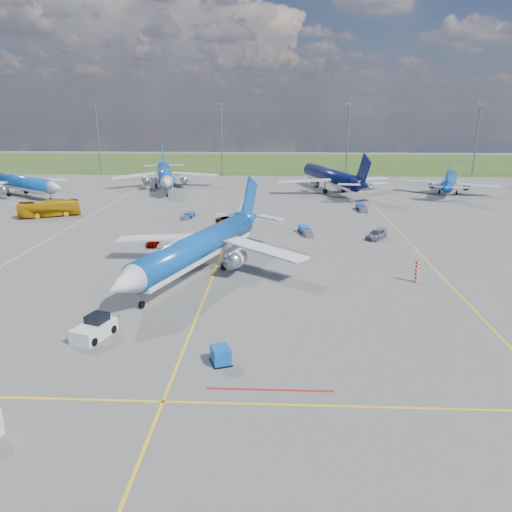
{
  "coord_description": "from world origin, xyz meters",
  "views": [
    {
      "loc": [
        8.49,
        -52.39,
        21.18
      ],
      "look_at": [
        5.85,
        5.25,
        4.0
      ],
      "focal_mm": 35.0,
      "sensor_mm": 36.0,
      "label": 1
    }
  ],
  "objects_px": {
    "apron_bus": "(49,208)",
    "service_car_c": "(376,234)",
    "service_car_b": "(228,221)",
    "baggage_tug_c": "(188,216)",
    "bg_jet_ne": "(448,193)",
    "main_airliner": "(200,273)",
    "bg_jet_n": "(330,191)",
    "baggage_tug_e": "(362,208)",
    "uld_container": "(221,355)",
    "pushback_tug": "(95,329)",
    "warning_post": "(417,271)",
    "bg_jet_nw": "(23,196)",
    "service_car_a": "(153,241)",
    "bg_jet_nnw": "(166,189)",
    "baggage_tug_w": "(306,231)"
  },
  "relations": [
    {
      "from": "main_airliner",
      "to": "service_car_a",
      "type": "xyz_separation_m",
      "value": [
        -9.58,
        13.32,
        0.71
      ]
    },
    {
      "from": "bg_jet_ne",
      "to": "bg_jet_n",
      "type": "bearing_deg",
      "value": 18.23
    },
    {
      "from": "uld_container",
      "to": "baggage_tug_c",
      "type": "xyz_separation_m",
      "value": [
        -13.23,
        58.28,
        -0.25
      ]
    },
    {
      "from": "bg_jet_ne",
      "to": "pushback_tug",
      "type": "xyz_separation_m",
      "value": [
        -61.63,
        -88.09,
        0.85
      ]
    },
    {
      "from": "bg_jet_nnw",
      "to": "pushback_tug",
      "type": "bearing_deg",
      "value": -95.9
    },
    {
      "from": "service_car_c",
      "to": "baggage_tug_c",
      "type": "bearing_deg",
      "value": -168.11
    },
    {
      "from": "uld_container",
      "to": "baggage_tug_c",
      "type": "distance_m",
      "value": 59.77
    },
    {
      "from": "service_car_a",
      "to": "baggage_tug_c",
      "type": "distance_m",
      "value": 20.73
    },
    {
      "from": "service_car_a",
      "to": "baggage_tug_w",
      "type": "bearing_deg",
      "value": 14.79
    },
    {
      "from": "pushback_tug",
      "to": "service_car_a",
      "type": "distance_m",
      "value": 33.18
    },
    {
      "from": "bg_jet_nw",
      "to": "warning_post",
      "type": "bearing_deg",
      "value": -92.82
    },
    {
      "from": "warning_post",
      "to": "apron_bus",
      "type": "xyz_separation_m",
      "value": [
        -63.91,
        36.85,
        0.17
      ]
    },
    {
      "from": "bg_jet_ne",
      "to": "baggage_tug_c",
      "type": "xyz_separation_m",
      "value": [
        -62.19,
        -34.37,
        0.48
      ]
    },
    {
      "from": "baggage_tug_c",
      "to": "baggage_tug_e",
      "type": "relative_size",
      "value": 0.84
    },
    {
      "from": "bg_jet_ne",
      "to": "uld_container",
      "type": "relative_size",
      "value": 18.24
    },
    {
      "from": "service_car_c",
      "to": "bg_jet_nnw",
      "type": "bearing_deg",
      "value": 167.0
    },
    {
      "from": "bg_jet_n",
      "to": "baggage_tug_c",
      "type": "xyz_separation_m",
      "value": [
        -31.66,
        -35.64,
        0.48
      ]
    },
    {
      "from": "uld_container",
      "to": "baggage_tug_e",
      "type": "height_order",
      "value": "uld_container"
    },
    {
      "from": "main_airliner",
      "to": "baggage_tug_e",
      "type": "distance_m",
      "value": 51.73
    },
    {
      "from": "baggage_tug_c",
      "to": "bg_jet_nnw",
      "type": "bearing_deg",
      "value": 122.55
    },
    {
      "from": "warning_post",
      "to": "pushback_tug",
      "type": "bearing_deg",
      "value": -153.69
    },
    {
      "from": "service_car_b",
      "to": "baggage_tug_c",
      "type": "distance_m",
      "value": 9.88
    },
    {
      "from": "bg_jet_nw",
      "to": "service_car_c",
      "type": "relative_size",
      "value": 7.13
    },
    {
      "from": "warning_post",
      "to": "main_airliner",
      "type": "relative_size",
      "value": 0.08
    },
    {
      "from": "uld_container",
      "to": "baggage_tug_e",
      "type": "bearing_deg",
      "value": 50.84
    },
    {
      "from": "bg_jet_nw",
      "to": "apron_bus",
      "type": "relative_size",
      "value": 3.1
    },
    {
      "from": "baggage_tug_e",
      "to": "bg_jet_ne",
      "type": "bearing_deg",
      "value": 41.16
    },
    {
      "from": "pushback_tug",
      "to": "service_car_b",
      "type": "distance_m",
      "value": 49.54
    },
    {
      "from": "warning_post",
      "to": "bg_jet_ne",
      "type": "height_order",
      "value": "bg_jet_ne"
    },
    {
      "from": "service_car_a",
      "to": "pushback_tug",
      "type": "bearing_deg",
      "value": -90.19
    },
    {
      "from": "uld_container",
      "to": "baggage_tug_e",
      "type": "relative_size",
      "value": 0.32
    },
    {
      "from": "apron_bus",
      "to": "baggage_tug_c",
      "type": "xyz_separation_m",
      "value": [
        28.35,
        -0.43,
        -1.18
      ]
    },
    {
      "from": "bg_jet_n",
      "to": "main_airliner",
      "type": "relative_size",
      "value": 1.06
    },
    {
      "from": "bg_jet_nnw",
      "to": "bg_jet_ne",
      "type": "relative_size",
      "value": 1.23
    },
    {
      "from": "service_car_b",
      "to": "bg_jet_n",
      "type": "bearing_deg",
      "value": 4.08
    },
    {
      "from": "bg_jet_nw",
      "to": "baggage_tug_c",
      "type": "xyz_separation_m",
      "value": [
        45.89,
        -24.14,
        0.48
      ]
    },
    {
      "from": "pushback_tug",
      "to": "apron_bus",
      "type": "relative_size",
      "value": 0.53
    },
    {
      "from": "bg_jet_nw",
      "to": "uld_container",
      "type": "relative_size",
      "value": 20.21
    },
    {
      "from": "pushback_tug",
      "to": "uld_container",
      "type": "xyz_separation_m",
      "value": [
        12.67,
        -4.56,
        -0.12
      ]
    },
    {
      "from": "bg_jet_ne",
      "to": "main_airliner",
      "type": "distance_m",
      "value": 87.45
    },
    {
      "from": "service_car_b",
      "to": "apron_bus",
      "type": "bearing_deg",
      "value": 115.63
    },
    {
      "from": "main_airliner",
      "to": "bg_jet_nw",
      "type": "bearing_deg",
      "value": 152.27
    },
    {
      "from": "bg_jet_nw",
      "to": "service_car_b",
      "type": "height_order",
      "value": "bg_jet_nw"
    },
    {
      "from": "bg_jet_n",
      "to": "baggage_tug_c",
      "type": "bearing_deg",
      "value": 30.33
    },
    {
      "from": "bg_jet_nnw",
      "to": "bg_jet_n",
      "type": "bearing_deg",
      "value": -16.69
    },
    {
      "from": "warning_post",
      "to": "bg_jet_nw",
      "type": "relative_size",
      "value": 0.08
    },
    {
      "from": "warning_post",
      "to": "pushback_tug",
      "type": "xyz_separation_m",
      "value": [
        -35.0,
        -17.3,
        -0.65
      ]
    },
    {
      "from": "bg_jet_nw",
      "to": "service_car_b",
      "type": "distance_m",
      "value": 61.73
    },
    {
      "from": "bg_jet_ne",
      "to": "baggage_tug_c",
      "type": "distance_m",
      "value": 71.06
    },
    {
      "from": "apron_bus",
      "to": "service_car_c",
      "type": "xyz_separation_m",
      "value": [
        62.93,
        -15.01,
        -0.91
      ]
    }
  ]
}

